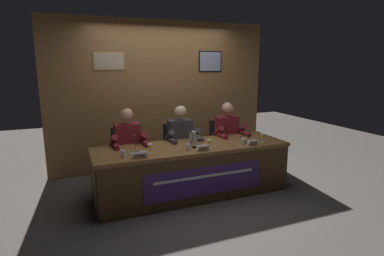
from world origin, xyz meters
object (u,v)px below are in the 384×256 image
Objects in this scene: nameplate_center at (203,148)px; document_stack_left at (139,153)px; chair_center at (178,153)px; panelist_center at (182,139)px; nameplate_right at (253,142)px; water_cup_right at (243,142)px; microphone_left at (136,147)px; juice_glass_center at (209,142)px; chair_left at (127,158)px; panelist_right at (229,134)px; conference_table at (195,163)px; juice_glass_left at (150,147)px; water_pitcher_central at (193,138)px; water_cup_center at (188,147)px; microphone_right at (243,137)px; water_cup_left at (123,154)px; nameplate_left at (140,155)px; microphone_center at (193,142)px; panelist_left at (129,144)px; chair_right at (223,147)px; juice_glass_right at (262,136)px.

nameplate_center is 0.77× the size of document_stack_left.
panelist_center is at bearing -90.00° from chair_center.
nameplate_right is 1.85× the size of water_cup_right.
microphone_left is 0.98m from juice_glass_center.
nameplate_center is (0.86, -0.93, 0.31)m from chair_left.
conference_table is at bearing -147.76° from panelist_right.
juice_glass_left is 0.19m from microphone_left.
juice_glass_left is 0.59× the size of water_pitcher_central.
conference_table is 0.83m from document_stack_left.
water_pitcher_central is (0.17, 0.25, 0.06)m from water_cup_center.
microphone_right is (-0.02, 0.23, 0.03)m from nameplate_right.
water_cup_center is (0.51, -0.05, -0.05)m from juice_glass_left.
nameplate_center is 0.14× the size of panelist_right.
water_cup_left is 0.23m from document_stack_left.
nameplate_right is 0.69× the size of document_stack_left.
conference_table is 13.19× the size of water_pitcher_central.
nameplate_left is 0.69m from water_cup_center.
microphone_right is (0.93, 0.12, 0.04)m from water_cup_center.
nameplate_left is 0.20m from document_stack_left.
water_cup_left is 0.07× the size of panelist_right.
microphone_right is at bearing 56.85° from water_cup_right.
conference_table is 0.87m from nameplate_right.
nameplate_center is at bearing -5.90° from water_cup_left.
water_cup_center is at bearing -136.84° from microphone_center.
nameplate_right is 0.23m from microphone_right.
panelist_left is at bearing 156.45° from water_pitcher_central.
water_cup_center is 0.95m from nameplate_right.
juice_glass_center is at bearing -79.85° from chair_center.
nameplate_center and nameplate_right have the same top height.
chair_right is 7.42× the size of juice_glass_right.
juice_glass_left is 0.13× the size of chair_right.
chair_left is 0.34m from panelist_left.
panelist_right reaches higher than chair_center.
chair_center is 10.82× the size of water_cup_center.
panelist_center is 1.22m from juice_glass_right.
nameplate_left is 0.86× the size of microphone_right.
microphone_left and microphone_center have the same top height.
microphone_left is at bearing -140.72° from chair_center.
water_pitcher_central reaches higher than chair_right.
water_cup_right is 0.39× the size of microphone_right.
panelist_right reaches higher than microphone_left.
water_pitcher_central is at bearing 79.00° from conference_table.
chair_left reaches higher than conference_table.
water_cup_left is 0.86m from water_cup_center.
juice_glass_center is 0.54× the size of document_stack_left.
microphone_center is at bearing -139.92° from chair_right.
juice_glass_left is 1.08m from chair_center.
conference_table is 12.81× the size of microphone_center.
chair_right reaches higher than juice_glass_left.
water_pitcher_central is at bearing 154.45° from nameplate_right.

